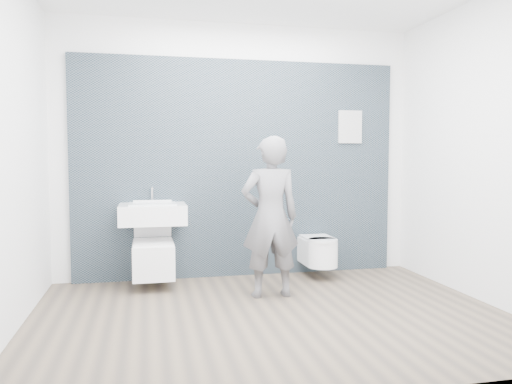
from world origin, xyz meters
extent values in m
plane|color=brown|center=(0.00, 0.00, 0.00)|extent=(4.00, 4.00, 0.00)
plane|color=white|center=(0.00, 1.50, 1.40)|extent=(4.00, 0.00, 4.00)
plane|color=white|center=(0.00, -1.50, 1.40)|extent=(4.00, 0.00, 4.00)
plane|color=white|center=(-2.00, 0.00, 1.40)|extent=(0.00, 3.00, 3.00)
plane|color=white|center=(2.00, 0.00, 1.40)|extent=(0.00, 3.00, 3.00)
cube|color=black|center=(0.00, 1.47, 0.00)|extent=(3.60, 0.06, 2.40)
cube|color=white|center=(-0.96, 1.19, 0.75)|extent=(0.67, 0.50, 0.20)
cube|color=silver|center=(-0.96, 1.17, 0.85)|extent=(0.47, 0.34, 0.03)
cylinder|color=silver|center=(-0.96, 1.38, 0.93)|extent=(0.02, 0.02, 0.17)
cylinder|color=silver|center=(-0.96, 1.33, 1.01)|extent=(0.02, 0.11, 0.02)
cylinder|color=silver|center=(-0.96, 1.42, 0.58)|extent=(0.04, 0.04, 0.13)
cube|color=white|center=(-0.96, 1.14, 0.29)|extent=(0.41, 0.59, 0.34)
cylinder|color=silver|center=(-0.96, 1.10, 0.44)|extent=(0.29, 0.29, 0.03)
cube|color=white|center=(-0.96, 1.10, 0.47)|extent=(0.39, 0.47, 0.02)
cube|color=white|center=(-0.96, 1.31, 0.68)|extent=(0.39, 0.18, 0.41)
cube|color=silver|center=(-0.96, 1.41, 0.15)|extent=(0.11, 0.06, 0.08)
cube|color=white|center=(0.84, 1.25, 0.28)|extent=(0.33, 0.39, 0.28)
cylinder|color=white|center=(0.84, 1.05, 0.28)|extent=(0.33, 0.33, 0.28)
cube|color=white|center=(0.84, 1.22, 0.43)|extent=(0.31, 0.37, 0.03)
cylinder|color=white|center=(0.84, 1.03, 0.43)|extent=(0.31, 0.31, 0.03)
cube|color=silver|center=(0.84, 1.41, 0.18)|extent=(0.09, 0.06, 0.08)
cube|color=white|center=(1.30, 1.43, 0.00)|extent=(0.28, 0.03, 0.38)
imported|color=#5C5C60|center=(0.13, 0.55, 0.76)|extent=(0.56, 0.37, 1.53)
camera|label=1|loc=(-1.02, -4.00, 1.33)|focal=35.00mm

